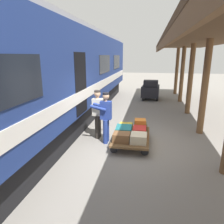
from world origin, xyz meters
TOP-DOWN VIEW (x-y plane):
  - ground_plane at (0.00, 0.00)m, footprint 60.00×60.00m
  - platform_canopy at (-2.27, -0.00)m, footprint 3.20×20.66m
  - train_car at (3.32, -0.00)m, footprint 3.02×20.98m
  - luggage_cart at (0.13, 0.06)m, footprint 1.15×1.91m
  - suitcase_olive_duffel at (-0.13, -0.46)m, footprint 0.49×0.56m
  - suitcase_yellow_case at (0.39, -0.46)m, footprint 0.46×0.52m
  - suitcase_cream_canvas at (-0.13, 0.59)m, footprint 0.48×0.52m
  - suitcase_teal_softside at (0.39, 0.06)m, footprint 0.53×0.64m
  - suitcase_red_plastic at (-0.13, 0.06)m, footprint 0.43×0.54m
  - suitcase_brown_leather at (0.39, 0.59)m, footprint 0.51×0.45m
  - suitcase_orange_carryall at (-0.12, -0.47)m, footprint 0.42×0.42m
  - porter_in_overalls at (1.01, 0.08)m, footprint 0.67×0.43m
  - porter_by_door at (1.34, -0.30)m, footprint 0.67×0.43m
  - baggage_tug at (-0.45, -7.51)m, footprint 1.22×1.78m

SIDE VIEW (x-z plane):
  - ground_plane at x=0.00m, z-range 0.00..0.00m
  - luggage_cart at x=0.13m, z-range 0.11..0.41m
  - suitcase_yellow_case at x=0.39m, z-range 0.30..0.50m
  - suitcase_olive_duffel at x=-0.13m, z-range 0.30..0.53m
  - suitcase_brown_leather at x=0.39m, z-range 0.30..0.56m
  - suitcase_cream_canvas at x=-0.13m, z-range 0.30..0.56m
  - suitcase_teal_softside at x=0.39m, z-range 0.30..0.58m
  - suitcase_red_plastic at x=-0.13m, z-range 0.30..0.59m
  - suitcase_orange_carryall at x=-0.12m, z-range 0.53..0.70m
  - baggage_tug at x=-0.45m, z-range -0.02..1.28m
  - porter_in_overalls at x=1.01m, z-range 0.07..1.78m
  - porter_by_door at x=1.34m, z-range 0.07..1.78m
  - train_car at x=3.32m, z-range 0.06..4.06m
  - platform_canopy at x=-2.27m, z-range 1.47..5.03m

